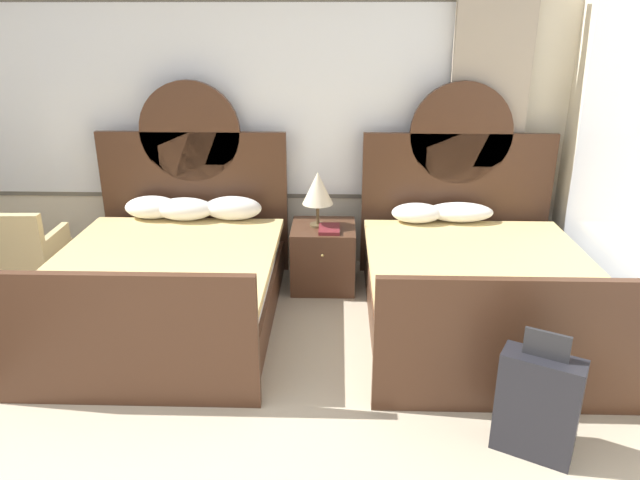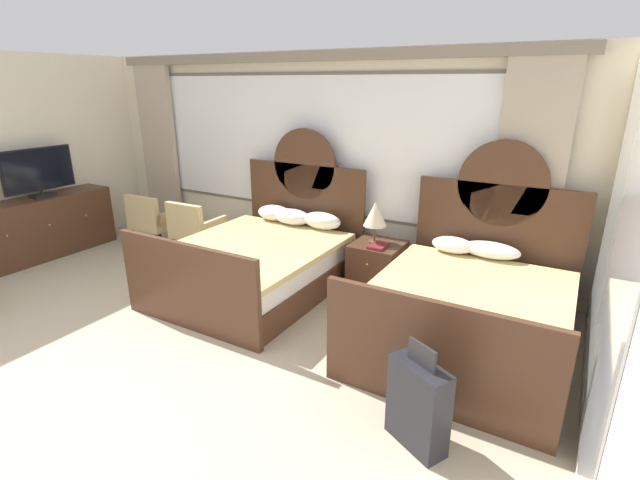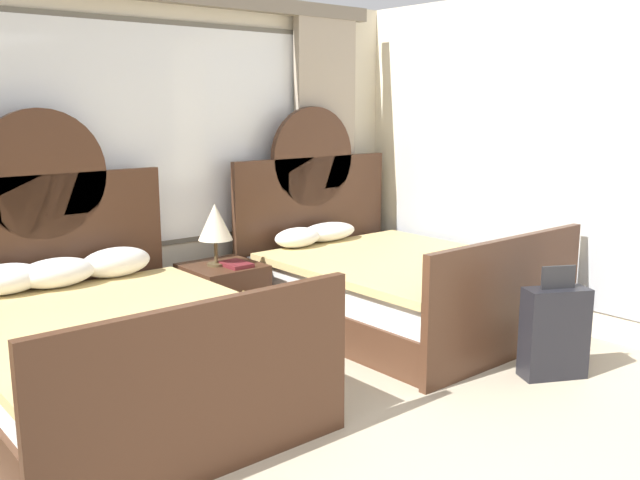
% 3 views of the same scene
% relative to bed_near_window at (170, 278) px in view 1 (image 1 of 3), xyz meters
% --- Properties ---
extents(wall_back_window, '(6.90, 0.22, 2.70)m').
position_rel_bed_near_window_xyz_m(wall_back_window, '(-0.06, 1.21, 1.07)').
color(wall_back_window, beige).
rests_on(wall_back_window, ground_plane).
extents(bed_near_window, '(1.72, 2.21, 1.78)m').
position_rel_bed_near_window_xyz_m(bed_near_window, '(0.00, 0.00, 0.00)').
color(bed_near_window, '#472B1C').
rests_on(bed_near_window, ground_plane).
extents(bed_near_mirror, '(1.72, 2.21, 1.78)m').
position_rel_bed_near_window_xyz_m(bed_near_mirror, '(2.41, -0.01, -0.01)').
color(bed_near_mirror, '#472B1C').
rests_on(bed_near_mirror, ground_plane).
extents(nightstand_between_beds, '(0.56, 0.58, 0.57)m').
position_rel_bed_near_window_xyz_m(nightstand_between_beds, '(1.21, 0.65, -0.07)').
color(nightstand_between_beds, '#472B1C').
rests_on(nightstand_between_beds, ground_plane).
extents(table_lamp_on_nightstand, '(0.27, 0.27, 0.49)m').
position_rel_bed_near_window_xyz_m(table_lamp_on_nightstand, '(1.16, 0.65, 0.55)').
color(table_lamp_on_nightstand, brown).
rests_on(table_lamp_on_nightstand, nightstand_between_beds).
extents(book_on_nightstand, '(0.18, 0.26, 0.03)m').
position_rel_bed_near_window_xyz_m(book_on_nightstand, '(1.26, 0.54, 0.23)').
color(book_on_nightstand, maroon).
rests_on(book_on_nightstand, nightstand_between_beds).
extents(armchair_by_window_left, '(0.61, 0.61, 0.81)m').
position_rel_bed_near_window_xyz_m(armchair_by_window_left, '(-1.36, 0.34, 0.09)').
color(armchair_by_window_left, tan).
rests_on(armchair_by_window_left, ground_plane).
extents(suitcase_on_floor, '(0.46, 0.36, 0.77)m').
position_rel_bed_near_window_xyz_m(suitcase_on_floor, '(2.43, -1.51, -0.04)').
color(suitcase_on_floor, black).
rests_on(suitcase_on_floor, ground_plane).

